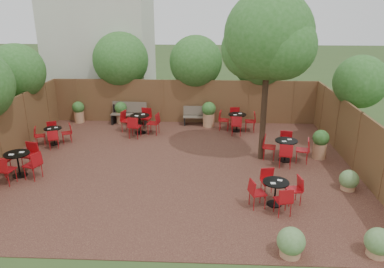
{
  "coord_description": "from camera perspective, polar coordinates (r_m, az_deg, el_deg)",
  "views": [
    {
      "loc": [
        1.15,
        -11.56,
        5.24
      ],
      "look_at": [
        0.57,
        0.5,
        1.0
      ],
      "focal_mm": 34.76,
      "sensor_mm": 36.0,
      "label": 1
    }
  ],
  "objects": [
    {
      "name": "overhang_foliage",
      "position": [
        15.18,
        -9.65,
        9.55
      ],
      "size": [
        15.46,
        10.8,
        2.61
      ],
      "color": "#2A621F",
      "rests_on": "ground"
    },
    {
      "name": "courtyard_paving",
      "position": [
        12.74,
        -2.69,
        -4.91
      ],
      "size": [
        12.0,
        10.0,
        0.02
      ],
      "primitive_type": "cube",
      "color": "#3C1E18",
      "rests_on": "ground"
    },
    {
      "name": "park_bench_right",
      "position": [
        16.88,
        0.97,
        2.87
      ],
      "size": [
        1.37,
        0.47,
        0.84
      ],
      "rotation": [
        0.0,
        0.0,
        0.02
      ],
      "color": "brown",
      "rests_on": "courtyard_paving"
    },
    {
      "name": "fence_back",
      "position": [
        17.14,
        -1.2,
        5.01
      ],
      "size": [
        12.0,
        0.08,
        2.0
      ],
      "primitive_type": "cube",
      "color": "brown",
      "rests_on": "ground"
    },
    {
      "name": "ground",
      "position": [
        12.75,
        -2.69,
        -4.95
      ],
      "size": [
        80.0,
        80.0,
        0.0
      ],
      "primitive_type": "plane",
      "color": "#354F23",
      "rests_on": "ground"
    },
    {
      "name": "planters",
      "position": [
        15.96,
        -1.65,
        2.38
      ],
      "size": [
        10.54,
        4.33,
        1.13
      ],
      "color": "tan",
      "rests_on": "courtyard_paving"
    },
    {
      "name": "bistro_tables",
      "position": [
        13.65,
        -3.82,
        -1.21
      ],
      "size": [
        10.34,
        7.78,
        0.92
      ],
      "color": "black",
      "rests_on": "courtyard_paving"
    },
    {
      "name": "courtyard_tree",
      "position": [
        12.53,
        11.61,
        13.86
      ],
      "size": [
        2.96,
        2.89,
        5.72
      ],
      "rotation": [
        0.0,
        0.0,
        0.02
      ],
      "color": "black",
      "rests_on": "courtyard_paving"
    },
    {
      "name": "fence_right",
      "position": [
        13.24,
        24.07,
        -1.09
      ],
      "size": [
        0.08,
        10.0,
        2.0
      ],
      "primitive_type": "cube",
      "color": "brown",
      "rests_on": "ground"
    },
    {
      "name": "park_bench_left",
      "position": [
        17.26,
        -9.61,
        3.23
      ],
      "size": [
        1.65,
        0.66,
        0.99
      ],
      "rotation": [
        0.0,
        0.0,
        -0.09
      ],
      "color": "brown",
      "rests_on": "courtyard_paving"
    },
    {
      "name": "neighbour_building",
      "position": [
        20.4,
        -13.84,
        15.33
      ],
      "size": [
        5.0,
        4.0,
        8.0
      ],
      "primitive_type": "cube",
      "color": "beige",
      "rests_on": "ground"
    },
    {
      "name": "low_shrubs",
      "position": [
        9.77,
        21.57,
        -12.32
      ],
      "size": [
        2.93,
        3.78,
        0.67
      ],
      "color": "tan",
      "rests_on": "courtyard_paving"
    }
  ]
}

